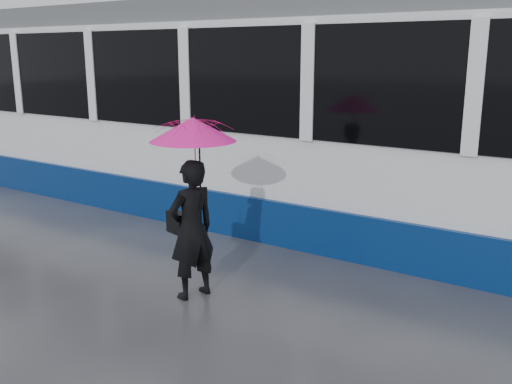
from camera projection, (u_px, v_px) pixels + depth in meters
The scene contains 6 objects.
ground at pixel (272, 287), 6.41m from camera, with size 90.00×90.00×0.00m, color #2A2A2F.
rails at pixel (362, 231), 8.42m from camera, with size 34.00×1.51×0.02m.
tram at pixel (168, 107), 10.09m from camera, with size 26.00×2.56×3.35m.
woman at pixel (192, 230), 6.01m from camera, with size 0.55×0.36×1.50m, color black.
umbrella at pixel (193, 146), 5.77m from camera, with size 1.09×1.09×1.01m.
handbag at pixel (177, 223), 6.13m from camera, with size 0.29×0.18×0.41m.
Camera 1 is at (3.19, -5.05, 2.56)m, focal length 40.00 mm.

